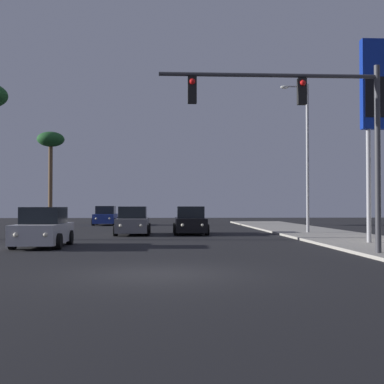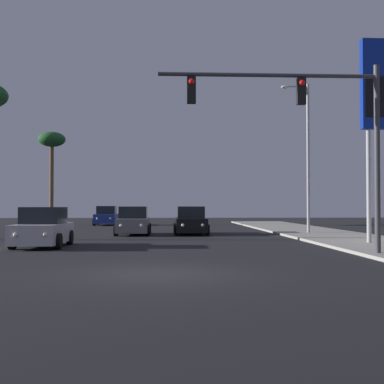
% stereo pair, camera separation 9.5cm
% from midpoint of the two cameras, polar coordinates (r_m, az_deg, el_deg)
% --- Properties ---
extents(ground_plane, '(120.00, 120.00, 0.00)m').
position_cam_midpoint_polar(ground_plane, '(13.91, -3.95, -8.69)').
color(ground_plane, black).
extents(sidewalk_right, '(5.00, 60.00, 0.12)m').
position_cam_midpoint_polar(sidewalk_right, '(25.61, 18.24, -5.15)').
color(sidewalk_right, '#9E998E').
rests_on(sidewalk_right, ground).
extents(car_blue, '(2.04, 4.31, 1.68)m').
position_cam_midpoint_polar(car_blue, '(47.67, -9.26, -2.59)').
color(car_blue, navy).
rests_on(car_blue, ground).
extents(car_silver, '(2.04, 4.33, 1.68)m').
position_cam_midpoint_polar(car_silver, '(23.43, -15.71, -3.80)').
color(car_silver, '#B7B7BC').
rests_on(car_silver, ground).
extents(car_grey, '(2.04, 4.31, 1.68)m').
position_cam_midpoint_polar(car_grey, '(31.94, -6.41, -3.19)').
color(car_grey, slate).
rests_on(car_grey, ground).
extents(car_black, '(2.04, 4.32, 1.68)m').
position_cam_midpoint_polar(car_black, '(32.38, -0.26, -3.18)').
color(car_black, black).
rests_on(car_black, ground).
extents(traffic_light_mast, '(7.66, 0.36, 6.50)m').
position_cam_midpoint_polar(traffic_light_mast, '(19.00, 12.81, 7.66)').
color(traffic_light_mast, '#38383D').
rests_on(traffic_light_mast, sidewalk_right).
extents(street_lamp, '(1.74, 0.24, 9.00)m').
position_cam_midpoint_polar(street_lamp, '(33.16, 11.92, 4.43)').
color(street_lamp, '#99999E').
rests_on(street_lamp, sidewalk_right).
extents(gas_station_sign, '(2.00, 0.42, 9.00)m').
position_cam_midpoint_polar(gas_station_sign, '(25.49, 19.65, 9.65)').
color(gas_station_sign, '#99999E').
rests_on(gas_station_sign, sidewalk_right).
extents(palm_tree_far, '(2.40, 2.40, 8.26)m').
position_cam_midpoint_polar(palm_tree_far, '(49.12, -14.89, 4.96)').
color(palm_tree_far, brown).
rests_on(palm_tree_far, ground).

